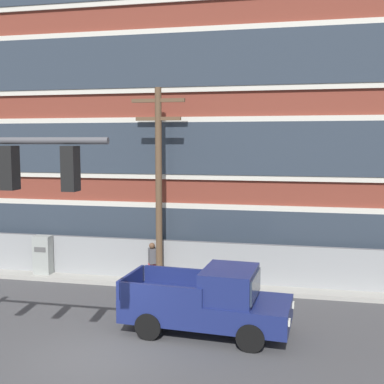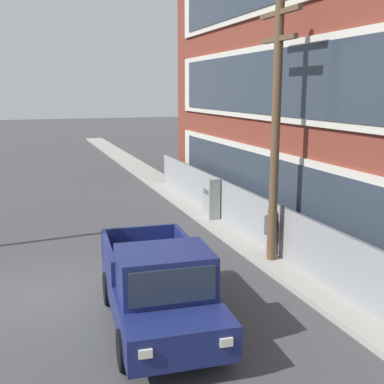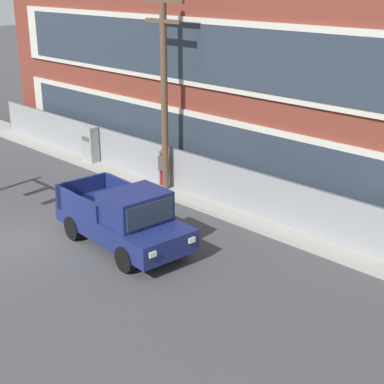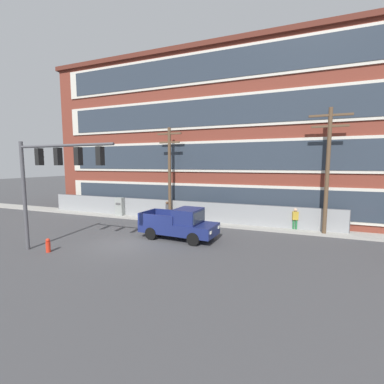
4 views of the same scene
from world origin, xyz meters
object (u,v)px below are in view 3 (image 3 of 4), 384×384
pickup_truck_navy (125,219)px  electrical_cabinet (90,146)px  utility_pole_near_corner (164,85)px  pedestrian_by_fence (162,166)px

pickup_truck_navy → electrical_cabinet: bearing=151.1°
utility_pole_near_corner → pickup_truck_navy: bearing=-56.9°
pedestrian_by_fence → electrical_cabinet: bearing=-179.0°
pickup_truck_navy → electrical_cabinet: 9.10m
utility_pole_near_corner → pedestrian_by_fence: 3.36m
electrical_cabinet → utility_pole_near_corner: bearing=-0.8°
pickup_truck_navy → electrical_cabinet: pickup_truck_navy is taller
utility_pole_near_corner → electrical_cabinet: 6.17m
electrical_cabinet → pedestrian_by_fence: electrical_cabinet is taller
electrical_cabinet → pickup_truck_navy: bearing=-28.9°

